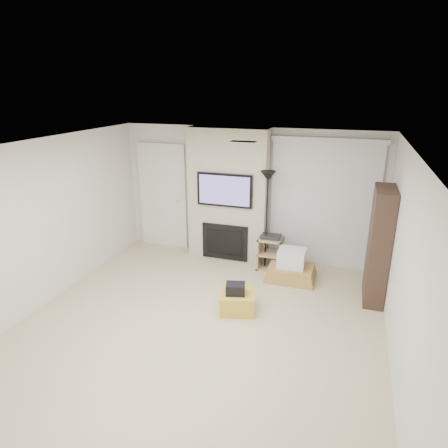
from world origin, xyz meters
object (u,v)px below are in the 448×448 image
(av_stand, at_px, (270,251))
(bookshelf, at_px, (379,246))
(floor_lamp, at_px, (267,193))
(ottoman, at_px, (237,301))
(box_stack, at_px, (291,268))

(av_stand, xyz_separation_m, bookshelf, (1.78, -0.57, 0.55))
(floor_lamp, bearing_deg, ottoman, -92.65)
(box_stack, distance_m, bookshelf, 1.53)
(av_stand, bearing_deg, floor_lamp, 176.48)
(av_stand, height_order, box_stack, av_stand)
(av_stand, height_order, bookshelf, bookshelf)
(av_stand, xyz_separation_m, box_stack, (0.44, -0.31, -0.13))
(ottoman, xyz_separation_m, box_stack, (0.61, 1.27, 0.06))
(ottoman, bearing_deg, box_stack, 64.47)
(floor_lamp, distance_m, bookshelf, 2.03)
(bookshelf, bearing_deg, box_stack, 169.29)
(box_stack, xyz_separation_m, bookshelf, (1.34, -0.25, 0.69))
(av_stand, distance_m, box_stack, 0.55)
(floor_lamp, height_order, av_stand, floor_lamp)
(ottoman, distance_m, bookshelf, 2.32)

